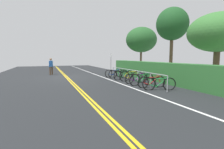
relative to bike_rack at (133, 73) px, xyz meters
The scene contains 19 objects.
ground_plane 6.00m from the bike_rack, 138.59° to the right, with size 37.48×12.64×0.05m, color #232628.
centre_line_yellow_inner 6.05m from the bike_rack, 138.01° to the right, with size 33.74×0.10×0.00m, color gold.
centre_line_yellow_outer 5.95m from the bike_rack, 139.17° to the right, with size 33.74×0.10×0.00m, color gold.
bike_lane_stripe_white 4.64m from the bike_rack, 166.63° to the right, with size 33.74×0.12×0.00m, color white.
bike_rack is the anchor object (origin of this frame).
bicycle_0 3.15m from the bike_rack, behind, with size 0.46×1.74×0.70m.
bicycle_1 2.24m from the bike_rack, behind, with size 0.47×1.68×0.71m.
bicycle_2 1.36m from the bike_rack, behind, with size 0.49×1.75×0.75m.
bicycle_3 0.54m from the bike_rack, 165.27° to the left, with size 0.46×1.76×0.78m.
bicycle_4 0.58m from the bike_rack, ahead, with size 0.46×1.75×0.69m.
bicycle_5 1.39m from the bike_rack, ahead, with size 0.46×1.76×0.77m.
bicycle_6 2.27m from the bike_rack, ahead, with size 0.46×1.70×0.69m.
bicycle_7 3.04m from the bike_rack, ahead, with size 0.70×1.70×0.72m.
pedestrian 8.59m from the bike_rack, 143.46° to the right, with size 0.38×0.37×1.61m.
sign_post_near 4.15m from the bike_rack, behind, with size 0.36×0.06×2.03m.
hedge_backdrop 2.48m from the bike_rack, 52.84° to the left, with size 16.19×0.92×1.35m, color #2D6B30.
tree_near_left 7.17m from the bike_rack, 144.07° to the left, with size 3.21×3.21×4.81m.
tree_mid 5.15m from the bike_rack, 97.26° to the left, with size 2.44×2.44×5.51m.
tree_far_right 5.46m from the bike_rack, 42.50° to the left, with size 3.20×3.20×4.14m.
Camera 1 is at (14.70, -1.59, 1.76)m, focal length 26.96 mm.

